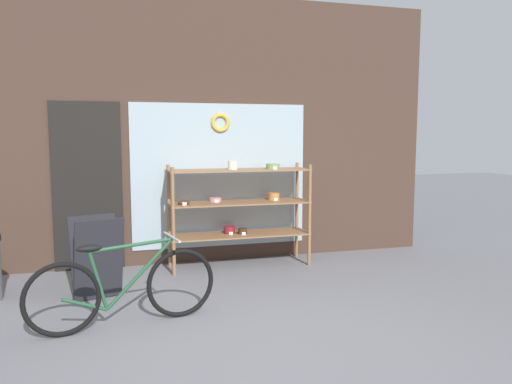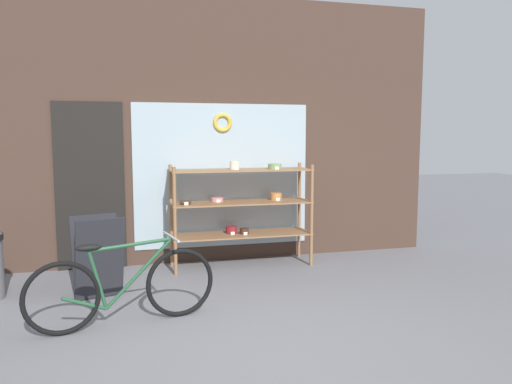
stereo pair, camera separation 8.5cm
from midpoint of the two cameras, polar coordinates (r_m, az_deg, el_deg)
ground_plane at (r=4.20m, az=1.97°, el=-17.17°), size 30.00×30.00×0.00m
storefront_facade at (r=6.65m, az=-5.55°, el=6.65°), size 6.36×0.13×3.50m
display_case at (r=6.41m, az=-1.26°, el=-1.31°), size 1.79×0.51×1.36m
bicycle at (r=4.63m, az=-14.46°, el=-10.51°), size 1.66×0.49×0.78m
sandwich_board at (r=5.43m, az=-17.19°, el=-7.14°), size 0.57×0.49×0.85m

